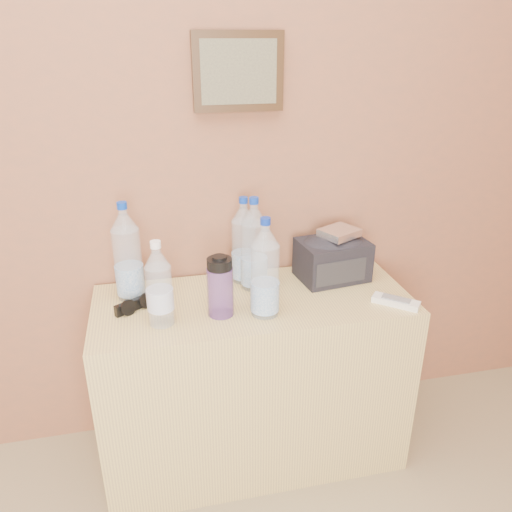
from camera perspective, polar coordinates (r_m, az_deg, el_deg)
The scene contains 12 objects.
picture_frame at distance 1.73m, azimuth -2.05°, elevation 20.29°, with size 0.30×0.03×0.25m, color #382311, non-canonical shape.
dresser at distance 1.91m, azimuth -0.30°, elevation -13.89°, with size 1.08×0.45×0.68m, color #A37855.
pet_large_a at distance 1.73m, azimuth -14.46°, elevation -0.06°, with size 0.09×0.09×0.34m.
pet_large_b at distance 1.74m, azimuth -0.23°, elevation 0.84°, with size 0.09×0.09×0.33m.
pet_large_c at distance 1.79m, azimuth -1.40°, elevation 1.30°, with size 0.09×0.09×0.32m.
pet_large_d at distance 1.57m, azimuth 1.04°, elevation -1.95°, with size 0.09×0.09×0.33m.
pet_small at distance 1.55m, azimuth -11.00°, elevation -3.65°, with size 0.08×0.08×0.28m.
nalgene_bottle at distance 1.59m, azimuth -4.11°, elevation -3.45°, with size 0.08×0.08×0.21m.
sunglasses at distance 1.70m, azimuth -13.65°, elevation -5.39°, with size 0.15×0.05×0.04m, color black, non-canonical shape.
ac_remote at distance 1.75m, azimuth 15.69°, elevation -5.06°, with size 0.15×0.05×0.02m, color white.
toiletry_bag at distance 1.86m, azimuth 8.73°, elevation -0.14°, with size 0.24×0.18×0.17m, color black, non-canonical shape.
foil_packet at distance 1.82m, azimuth 9.50°, elevation 2.66°, with size 0.13×0.11×0.03m, color white.
Camera 1 is at (0.15, 0.28, 1.50)m, focal length 35.00 mm.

